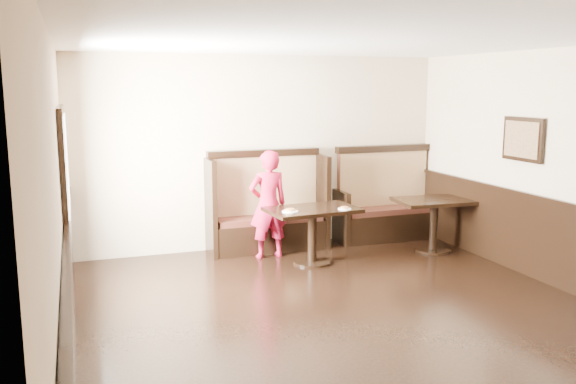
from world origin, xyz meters
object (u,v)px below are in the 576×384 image
table_neighbor (434,212)px  child (268,204)px  booth_main (267,213)px  booth_neighbor (386,208)px  table_main (312,221)px

table_neighbor → child: bearing=173.1°
table_neighbor → booth_main: bearing=162.4°
booth_neighbor → table_main: booth_neighbor is taller
booth_main → table_neighbor: booth_main is taller
table_neighbor → child: (-2.35, 0.49, 0.18)m
table_main → table_neighbor: (1.89, -0.00, -0.01)m
booth_main → table_main: 0.98m
child → table_main: bearing=131.3°
booth_main → booth_neighbor: 1.95m
booth_main → child: size_ratio=1.17×
booth_neighbor → child: 2.13m
booth_neighbor → table_neighbor: 0.97m
booth_neighbor → child: child is taller
booth_neighbor → child: (-2.07, -0.43, 0.27)m
booth_main → booth_neighbor: bearing=-0.1°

